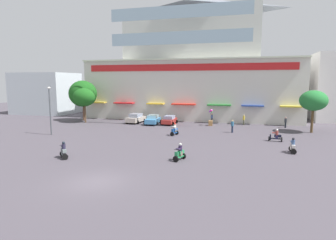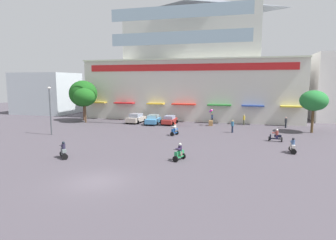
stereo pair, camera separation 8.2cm
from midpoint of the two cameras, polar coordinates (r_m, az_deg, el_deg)
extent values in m
plane|color=#4A444D|center=(31.96, -2.76, -4.48)|extent=(128.00, 128.00, 0.00)
cube|color=silver|center=(54.59, 4.93, 6.00)|extent=(37.45, 13.96, 10.25)
cube|color=silver|center=(55.82, 5.18, 15.93)|extent=(23.48, 12.57, 8.95)
pyramid|color=slate|center=(56.95, 5.26, 21.77)|extent=(23.95, 12.84, 2.76)
cube|color=red|center=(47.70, 3.48, 10.43)|extent=(34.46, 0.12, 1.09)
cube|color=beige|center=(47.75, 3.48, 12.07)|extent=(37.45, 0.70, 0.24)
cube|color=gold|center=(52.88, -13.87, 3.41)|extent=(2.99, 1.10, 0.20)
cube|color=red|center=(50.63, -8.82, 3.36)|extent=(3.58, 1.10, 0.20)
cube|color=gold|center=(48.60, -2.56, 3.26)|extent=(2.96, 1.10, 0.20)
cube|color=red|center=(47.37, 3.04, 3.14)|extent=(3.96, 1.10, 0.20)
cube|color=#24772C|center=(46.52, 10.07, 2.95)|extent=(3.72, 1.10, 0.20)
cube|color=navy|center=(46.36, 16.43, 2.74)|extent=(3.36, 1.10, 0.20)
cube|color=gold|center=(46.84, 23.22, 2.47)|extent=(3.04, 1.10, 0.20)
cube|color=#99B7C6|center=(42.66, 1.97, 16.07)|extent=(20.66, 0.08, 1.79)
cube|color=#99B7C6|center=(43.32, 1.99, 20.76)|extent=(20.66, 0.08, 1.79)
cube|color=silver|center=(65.99, -23.10, 4.93)|extent=(11.60, 9.11, 8.44)
cylinder|color=brown|center=(48.89, -16.20, 1.18)|extent=(0.27, 0.27, 2.86)
ellipsoid|color=#1C5C1B|center=(48.66, -16.33, 4.43)|extent=(3.86, 3.30, 2.91)
cylinder|color=brown|center=(42.15, 26.71, -0.23)|extent=(0.33, 0.33, 3.04)
ellipsoid|color=#247333|center=(41.89, 26.94, 3.48)|extent=(3.48, 3.79, 2.67)
cylinder|color=brown|center=(51.40, -16.50, 1.52)|extent=(0.30, 0.30, 2.94)
ellipsoid|color=#1A581A|center=(51.17, -16.64, 5.05)|extent=(4.84, 4.37, 4.45)
cube|color=beige|center=(46.89, -6.49, 0.17)|extent=(2.21, 4.09, 0.70)
cube|color=#A4ACC0|center=(46.81, -6.50, 0.94)|extent=(1.77, 2.11, 0.55)
cylinder|color=black|center=(48.42, -6.80, 0.03)|extent=(0.61, 0.22, 0.60)
cylinder|color=black|center=(47.61, -4.83, -0.08)|extent=(0.61, 0.22, 0.60)
cylinder|color=black|center=(46.29, -8.18, -0.36)|extent=(0.61, 0.22, 0.60)
cylinder|color=black|center=(45.44, -6.14, -0.47)|extent=(0.61, 0.22, 0.60)
cube|color=#4387BE|center=(45.14, -3.07, -0.09)|extent=(2.04, 4.10, 0.69)
cube|color=#98C3CB|center=(45.06, -3.08, 0.68)|extent=(1.64, 2.10, 0.52)
cylinder|color=black|center=(46.58, -3.75, -0.24)|extent=(0.61, 0.21, 0.60)
cylinder|color=black|center=(46.18, -1.67, -0.30)|extent=(0.61, 0.21, 0.60)
cylinder|color=black|center=(44.21, -4.54, -0.68)|extent=(0.61, 0.21, 0.60)
cylinder|color=black|center=(43.80, -2.35, -0.74)|extent=(0.61, 0.21, 0.60)
cube|color=#AD2C27|center=(45.04, 0.22, -0.14)|extent=(1.64, 3.91, 0.63)
cube|color=#9EADD1|center=(44.96, 0.23, 0.56)|extent=(1.40, 1.96, 0.49)
cylinder|color=black|center=(46.44, -0.34, -0.25)|extent=(0.60, 0.17, 0.60)
cylinder|color=black|center=(46.03, 1.58, -0.32)|extent=(0.60, 0.17, 0.60)
cylinder|color=black|center=(44.15, -1.19, -0.67)|extent=(0.60, 0.17, 0.60)
cylinder|color=black|center=(43.72, 0.82, -0.75)|extent=(0.60, 0.17, 0.60)
cylinder|color=black|center=(34.63, 19.41, -3.53)|extent=(0.20, 0.53, 0.52)
cylinder|color=black|center=(34.62, 21.63, -3.63)|extent=(0.20, 0.53, 0.52)
cube|color=black|center=(34.61, 20.52, -3.48)|extent=(1.21, 0.40, 0.10)
cube|color=black|center=(34.55, 20.95, -2.98)|extent=(0.78, 0.38, 0.28)
cube|color=black|center=(34.59, 19.64, -3.22)|extent=(0.17, 0.33, 0.63)
cylinder|color=black|center=(34.50, 19.64, -2.36)|extent=(0.09, 0.52, 0.04)
cube|color=#29274E|center=(34.57, 20.76, -3.17)|extent=(0.31, 0.35, 0.36)
cylinder|color=brown|center=(34.49, 20.80, -2.47)|extent=(0.35, 0.35, 0.49)
sphere|color=silver|center=(34.44, 20.83, -1.88)|extent=(0.25, 0.25, 0.25)
cube|color=brown|center=(34.49, 20.31, -2.40)|extent=(0.47, 0.38, 0.10)
cylinder|color=black|center=(30.41, 23.28, -5.25)|extent=(0.52, 0.15, 0.52)
cylinder|color=black|center=(29.16, 23.66, -5.81)|extent=(0.52, 0.15, 0.52)
cube|color=silver|center=(29.77, 23.48, -5.41)|extent=(0.29, 1.14, 0.10)
cube|color=silver|center=(29.47, 23.58, -4.79)|extent=(0.31, 0.73, 0.28)
cube|color=silver|center=(30.23, 23.34, -4.87)|extent=(0.32, 0.14, 0.68)
cylinder|color=black|center=(30.15, 23.39, -3.85)|extent=(0.52, 0.04, 0.04)
cube|color=slate|center=(29.59, 23.54, -4.98)|extent=(0.32, 0.28, 0.36)
cylinder|color=#3D5681|center=(29.50, 23.59, -4.15)|extent=(0.32, 0.32, 0.51)
sphere|color=black|center=(29.44, 23.63, -3.46)|extent=(0.25, 0.25, 0.25)
cube|color=#3D5681|center=(29.77, 23.50, -4.00)|extent=(0.34, 0.44, 0.10)
cylinder|color=black|center=(35.47, 0.77, -2.82)|extent=(0.54, 0.28, 0.52)
cylinder|color=black|center=(36.46, 1.68, -2.53)|extent=(0.54, 0.28, 0.52)
cube|color=#1E54A4|center=(35.96, 1.23, -2.58)|extent=(0.55, 1.06, 0.10)
cube|color=#1E54A4|center=(36.06, 1.39, -1.88)|extent=(0.47, 0.71, 0.28)
cube|color=#1E54A4|center=(35.53, 0.86, -2.38)|extent=(0.35, 0.22, 0.71)
cylinder|color=black|center=(35.41, 0.84, -1.50)|extent=(0.51, 0.18, 0.04)
cube|color=#6C655A|center=(36.00, 1.32, -2.09)|extent=(0.38, 0.36, 0.36)
cylinder|color=silver|center=(35.93, 1.32, -1.36)|extent=(0.40, 0.40, 0.56)
sphere|color=red|center=(35.87, 1.32, -0.75)|extent=(0.25, 0.25, 0.25)
cube|color=silver|center=(35.70, 1.12, -1.38)|extent=(0.45, 0.52, 0.10)
cylinder|color=black|center=(24.30, 1.45, -7.78)|extent=(0.54, 0.31, 0.52)
cylinder|color=black|center=(25.29, 2.95, -7.17)|extent=(0.54, 0.31, 0.52)
cube|color=#268C50|center=(24.78, 2.22, -7.34)|extent=(0.62, 1.09, 0.10)
cube|color=#268C50|center=(24.86, 2.49, -6.37)|extent=(0.51, 0.74, 0.28)
cube|color=#268C50|center=(24.34, 1.61, -7.18)|extent=(0.35, 0.24, 0.69)
cylinder|color=black|center=(24.18, 1.58, -5.93)|extent=(0.50, 0.21, 0.04)
cube|color=#726557|center=(24.81, 2.37, -6.68)|extent=(0.39, 0.37, 0.36)
cylinder|color=#2D213F|center=(24.70, 2.37, -5.70)|extent=(0.41, 0.41, 0.51)
sphere|color=silver|center=(24.62, 2.38, -4.87)|extent=(0.25, 0.25, 0.25)
cube|color=#2D213F|center=(24.48, 2.04, -5.76)|extent=(0.47, 0.53, 0.10)
cylinder|color=black|center=(27.76, -20.31, -6.30)|extent=(0.48, 0.46, 0.52)
cylinder|color=black|center=(26.52, -19.90, -6.93)|extent=(0.48, 0.46, 0.52)
cube|color=gray|center=(27.12, -20.11, -6.48)|extent=(0.99, 1.02, 0.10)
cube|color=gray|center=(26.81, -20.08, -5.76)|extent=(0.72, 0.73, 0.28)
cube|color=gray|center=(27.58, -20.29, -5.85)|extent=(0.33, 0.32, 0.71)
cylinder|color=black|center=(27.48, -20.35, -4.71)|extent=(0.40, 0.38, 0.04)
cube|color=#423C47|center=(26.93, -20.10, -5.96)|extent=(0.42, 0.42, 0.36)
cylinder|color=#28253B|center=(26.84, -20.14, -5.05)|extent=(0.45, 0.45, 0.51)
sphere|color=black|center=(26.76, -20.18, -4.29)|extent=(0.25, 0.25, 0.25)
cube|color=#28253B|center=(27.11, -20.24, -4.88)|extent=(0.55, 0.55, 0.10)
cylinder|color=#1E263C|center=(38.77, 12.61, -1.82)|extent=(0.30, 0.30, 0.89)
cylinder|color=#2E6488|center=(38.66, 12.65, -0.75)|extent=(0.48, 0.48, 0.57)
sphere|color=tan|center=(38.60, 12.66, -0.16)|extent=(0.23, 0.23, 0.23)
cylinder|color=black|center=(46.63, 8.68, -0.17)|extent=(0.22, 0.22, 0.83)
cylinder|color=#3D5B8C|center=(46.54, 8.70, 0.68)|extent=(0.36, 0.36, 0.56)
sphere|color=tan|center=(46.49, 8.71, 1.17)|extent=(0.23, 0.23, 0.23)
cylinder|color=black|center=(44.97, 22.29, -0.95)|extent=(0.27, 0.27, 0.83)
cylinder|color=#31353A|center=(44.88, 22.34, -0.07)|extent=(0.43, 0.43, 0.56)
sphere|color=#D79686|center=(44.83, 22.36, 0.41)|extent=(0.21, 0.21, 0.21)
cylinder|color=#4A4C37|center=(45.83, 14.78, -0.48)|extent=(0.28, 0.28, 0.82)
cylinder|color=gold|center=(45.74, 14.81, 0.40)|extent=(0.45, 0.45, 0.59)
sphere|color=tan|center=(45.69, 14.82, 0.91)|extent=(0.23, 0.23, 0.23)
cylinder|color=#474C51|center=(38.90, -22.46, 1.42)|extent=(0.16, 0.16, 5.75)
ellipsoid|color=silver|center=(38.71, -22.69, 5.92)|extent=(0.40, 0.40, 0.28)
cube|color=#9A6E40|center=(44.33, 8.42, -0.62)|extent=(0.67, 0.95, 0.75)
cylinder|color=#4C4C4C|center=(44.20, 8.44, 0.63)|extent=(0.04, 0.04, 1.20)
sphere|color=green|center=(44.07, 8.62, 1.63)|extent=(0.30, 0.30, 0.30)
sphere|color=#30A5E3|center=(44.26, 8.59, 1.92)|extent=(0.40, 0.40, 0.40)
sphere|color=#E03D96|center=(44.36, 8.35, 1.79)|extent=(0.32, 0.32, 0.32)
sphere|color=purple|center=(44.11, 8.31, 1.69)|extent=(0.32, 0.32, 0.32)
sphere|color=purple|center=(43.99, 8.39, 1.84)|extent=(0.31, 0.31, 0.31)
sphere|color=#E43093|center=(43.83, 8.55, 1.89)|extent=(0.39, 0.39, 0.39)
camera|label=1|loc=(0.04, -90.07, -0.01)|focal=30.61mm
camera|label=2|loc=(0.04, 89.93, 0.01)|focal=30.61mm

